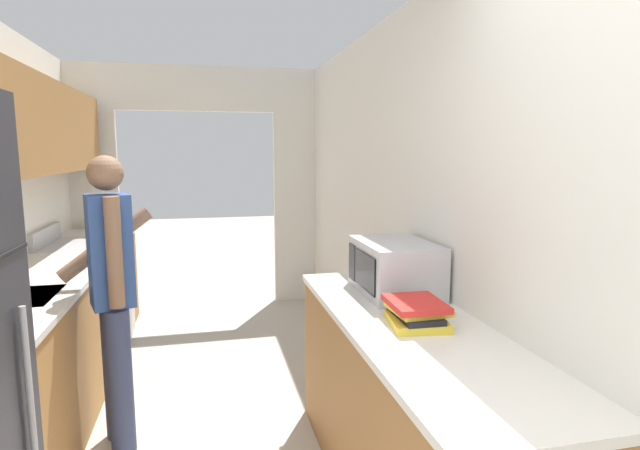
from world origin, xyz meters
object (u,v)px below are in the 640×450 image
(person, at_px, (113,295))
(microwave, at_px, (395,267))
(range_oven, at_px, (88,294))
(book_stack, at_px, (416,313))

(person, relative_size, microwave, 3.09)
(person, bearing_deg, range_oven, -0.96)
(microwave, relative_size, book_stack, 1.70)
(book_stack, bearing_deg, range_oven, 127.26)
(microwave, bearing_deg, person, 166.05)
(range_oven, bearing_deg, book_stack, -52.74)
(person, xyz_separation_m, microwave, (1.48, -0.37, 0.16))
(microwave, bearing_deg, range_oven, 135.05)
(person, distance_m, microwave, 1.53)
(range_oven, distance_m, person, 1.71)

